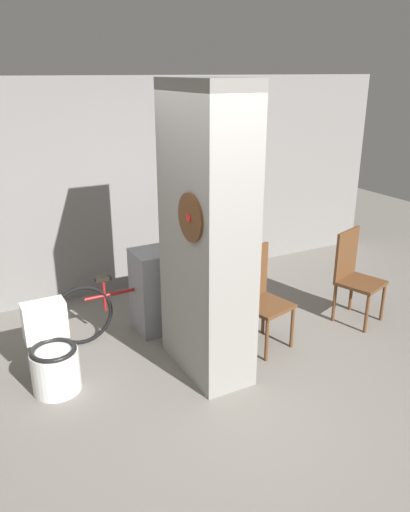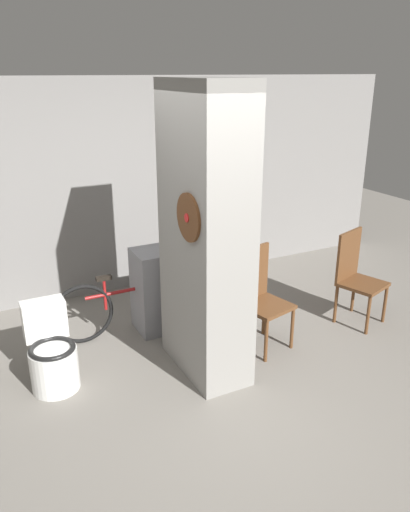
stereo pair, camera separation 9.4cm
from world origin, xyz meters
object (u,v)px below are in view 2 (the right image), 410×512
object	(u,v)px
toilet	(52,354)
chair_near_pillar	(260,294)
bicycle	(129,303)
bottle_tall	(168,236)
chair_by_doorway	(356,274)

from	to	relation	value
toilet	chair_near_pillar	bearing A→B (deg)	-6.78
toilet	bicycle	xyz separation A→B (m)	(0.92, 0.60, 0.03)
chair_near_pillar	bottle_tall	distance (m)	1.15
chair_near_pillar	bottle_tall	xyz separation A→B (m)	(-0.60, 0.87, 0.45)
chair_near_pillar	bicycle	size ratio (longest dim) A/B	0.63
chair_by_doorway	bottle_tall	distance (m)	2.10
toilet	bicycle	distance (m)	1.10
toilet	chair_near_pillar	xyz separation A→B (m)	(2.01, -0.24, 0.25)
bottle_tall	chair_by_doorway	bearing A→B (deg)	-26.14
toilet	chair_near_pillar	size ratio (longest dim) A/B	0.71
chair_near_pillar	toilet	bearing A→B (deg)	159.51
chair_near_pillar	bicycle	distance (m)	1.39
chair_by_doorway	bottle_tall	bearing A→B (deg)	135.68
chair_near_pillar	chair_by_doorway	bearing A→B (deg)	-15.41
toilet	chair_by_doorway	distance (m)	3.27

